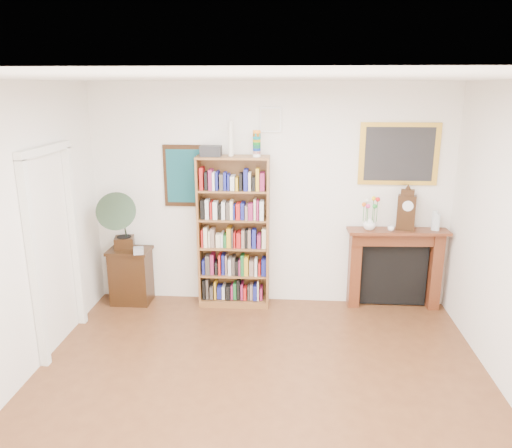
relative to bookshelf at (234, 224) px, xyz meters
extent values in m
cube|color=#562F1A|center=(0.45, -2.32, -1.08)|extent=(4.50, 5.00, 0.01)
cube|color=white|center=(0.45, -2.32, 1.72)|extent=(4.50, 5.00, 0.01)
cube|color=white|center=(0.45, 0.18, 0.32)|extent=(4.50, 0.01, 2.80)
cube|color=white|center=(-1.76, -1.59, -0.03)|extent=(0.08, 0.08, 2.10)
cube|color=white|center=(-1.76, -0.65, -0.03)|extent=(0.08, 0.08, 2.10)
cube|color=white|center=(-1.76, -1.12, 1.05)|extent=(0.08, 1.02, 0.08)
cube|color=black|center=(-0.60, 0.16, 0.57)|extent=(0.58, 0.03, 0.78)
cube|color=#114A54|center=(-0.60, 0.14, 0.57)|extent=(0.50, 0.01, 0.67)
cube|color=white|center=(0.45, 0.16, 1.27)|extent=(0.26, 0.03, 0.30)
cube|color=silver|center=(0.45, 0.14, 1.27)|extent=(0.22, 0.01, 0.26)
cube|color=gold|center=(2.00, 0.16, 0.87)|extent=(0.95, 0.03, 0.75)
cube|color=#262628|center=(2.00, 0.14, 0.87)|extent=(0.82, 0.01, 0.65)
cube|color=brown|center=(-0.43, 0.00, -0.11)|extent=(0.03, 0.31, 1.93)
cube|color=brown|center=(0.43, 0.00, -0.11)|extent=(0.03, 0.31, 1.93)
cube|color=brown|center=(0.00, 0.00, 0.84)|extent=(0.89, 0.33, 0.03)
cube|color=brown|center=(0.00, 0.00, -1.04)|extent=(0.89, 0.33, 0.08)
cube|color=brown|center=(0.00, 0.15, -0.11)|extent=(0.89, 0.03, 1.93)
cube|color=brown|center=(0.00, 0.00, -0.66)|extent=(0.84, 0.31, 0.02)
cube|color=brown|center=(0.00, 0.00, -0.30)|extent=(0.84, 0.31, 0.02)
cube|color=brown|center=(0.00, 0.00, 0.07)|extent=(0.84, 0.31, 0.02)
cube|color=brown|center=(0.00, 0.00, 0.43)|extent=(0.84, 0.31, 0.02)
cube|color=black|center=(-1.34, -0.03, -0.71)|extent=(0.54, 0.39, 0.73)
cube|color=#4F2012|center=(1.53, 0.07, -0.58)|extent=(0.15, 0.19, 1.00)
cube|color=#4F2012|center=(2.53, 0.07, -0.58)|extent=(0.15, 0.19, 1.00)
cube|color=#4F2012|center=(2.03, 0.07, -0.16)|extent=(1.15, 0.24, 0.16)
cube|color=#4F2012|center=(2.03, 0.03, -0.06)|extent=(1.24, 0.35, 0.04)
cube|color=black|center=(2.03, 0.12, -0.66)|extent=(0.83, 0.09, 0.80)
cube|color=black|center=(-1.42, 0.02, -0.28)|extent=(0.28, 0.28, 0.15)
cylinder|color=black|center=(-1.42, 0.02, -0.20)|extent=(0.22, 0.22, 0.01)
cone|color=#2A3D2C|center=(-1.42, -0.13, 0.12)|extent=(0.59, 0.68, 0.61)
cube|color=#B9BBC7|center=(-1.17, -0.19, -0.31)|extent=(0.15, 0.15, 0.08)
cube|color=black|center=(2.11, 0.04, 0.18)|extent=(0.24, 0.17, 0.43)
cylinder|color=white|center=(2.11, -0.02, 0.28)|extent=(0.13, 0.04, 0.13)
cube|color=black|center=(2.11, 0.04, 0.42)|extent=(0.18, 0.13, 0.08)
imported|color=white|center=(1.68, 0.01, 0.04)|extent=(0.20, 0.20, 0.16)
imported|color=white|center=(1.93, -0.03, -0.01)|extent=(0.09, 0.09, 0.06)
cylinder|color=silver|center=(2.47, 0.06, 0.08)|extent=(0.07, 0.07, 0.24)
cylinder|color=silver|center=(2.49, 0.04, 0.06)|extent=(0.06, 0.06, 0.20)
camera|label=1|loc=(0.71, -5.95, 1.69)|focal=35.00mm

